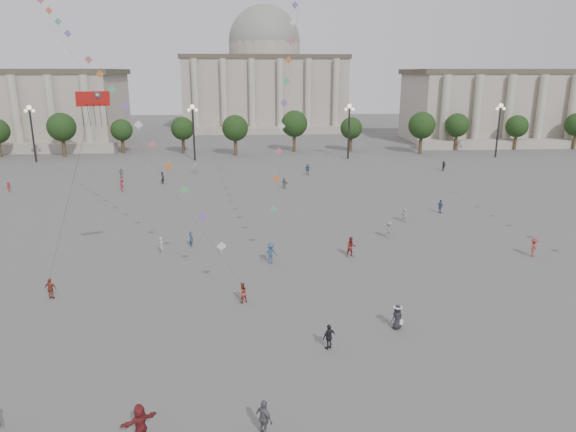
{
  "coord_description": "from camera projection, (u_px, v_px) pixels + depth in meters",
  "views": [
    {
      "loc": [
        -3.32,
        -29.71,
        16.63
      ],
      "look_at": [
        -0.63,
        12.0,
        4.83
      ],
      "focal_mm": 32.0,
      "sensor_mm": 36.0,
      "label": 1
    }
  ],
  "objects": [
    {
      "name": "hall_central",
      "position": [
        265.0,
        80.0,
        153.49
      ],
      "size": [
        48.3,
        34.3,
        35.5
      ],
      "color": "#AA9E8F",
      "rests_on": "ground"
    },
    {
      "name": "kite_train_west",
      "position": [
        69.0,
        40.0,
        54.33
      ],
      "size": [
        34.59,
        43.49,
        66.23
      ],
      "color": "#3F3F3F",
      "rests_on": "ground"
    },
    {
      "name": "person_crowd_8",
      "position": [
        534.0,
        247.0,
        47.59
      ],
      "size": [
        1.25,
        1.3,
        1.78
      ],
      "primitive_type": "imported",
      "rotation": [
        0.0,
        0.0,
        0.85
      ],
      "color": "maroon",
      "rests_on": "ground"
    },
    {
      "name": "person_crowd_18",
      "position": [
        351.0,
        247.0,
        47.57
      ],
      "size": [
        0.96,
        0.77,
        1.89
      ],
      "primitive_type": "imported",
      "rotation": [
        0.0,
        0.0,
        0.05
      ],
      "color": "maroon",
      "rests_on": "ground"
    },
    {
      "name": "person_crowd_0",
      "position": [
        308.0,
        169.0,
        85.16
      ],
      "size": [
        1.19,
        0.7,
        1.9
      ],
      "primitive_type": "imported",
      "rotation": [
        0.0,
        0.0,
        0.23
      ],
      "color": "#2E4C68",
      "rests_on": "ground"
    },
    {
      "name": "person_crowd_9",
      "position": [
        444.0,
        166.0,
        89.16
      ],
      "size": [
        1.33,
        1.51,
        1.65
      ],
      "primitive_type": "imported",
      "rotation": [
        0.0,
        0.0,
        0.9
      ],
      "color": "#232228",
      "rests_on": "ground"
    },
    {
      "name": "person_crowd_16",
      "position": [
        121.0,
        173.0,
        82.46
      ],
      "size": [
        1.04,
        0.47,
        1.74
      ],
      "primitive_type": "imported",
      "rotation": [
        0.0,
        0.0,
        0.05
      ],
      "color": "slate",
      "rests_on": "ground"
    },
    {
      "name": "tourist_4",
      "position": [
        329.0,
        337.0,
        31.71
      ],
      "size": [
        1.03,
        0.86,
        1.64
      ],
      "primitive_type": "imported",
      "rotation": [
        0.0,
        0.0,
        3.72
      ],
      "color": "black",
      "rests_on": "ground"
    },
    {
      "name": "lamp_post_far_west",
      "position": [
        31.0,
        123.0,
        95.69
      ],
      "size": [
        2.0,
        0.9,
        10.65
      ],
      "color": "#262628",
      "rests_on": "ground"
    },
    {
      "name": "person_crowd_19",
      "position": [
        163.0,
        178.0,
        78.41
      ],
      "size": [
        0.82,
        0.83,
        1.94
      ],
      "primitive_type": "imported",
      "rotation": [
        0.0,
        0.0,
        2.32
      ],
      "color": "black",
      "rests_on": "ground"
    },
    {
      "name": "kite_flyer_1",
      "position": [
        271.0,
        253.0,
        45.86
      ],
      "size": [
        1.44,
        1.18,
        1.94
      ],
      "primitive_type": "imported",
      "rotation": [
        0.0,
        0.0,
        0.43
      ],
      "color": "#2F4C6A",
      "rests_on": "ground"
    },
    {
      "name": "tourist_0",
      "position": [
        51.0,
        289.0,
        38.75
      ],
      "size": [
        1.03,
        0.6,
        1.64
      ],
      "primitive_type": "imported",
      "rotation": [
        0.0,
        0.0,
        2.92
      ],
      "color": "brown",
      "rests_on": "ground"
    },
    {
      "name": "tourist_3",
      "position": [
        264.0,
        418.0,
        24.07
      ],
      "size": [
        1.05,
        1.14,
        1.87
      ],
      "primitive_type": "imported",
      "rotation": [
        0.0,
        0.0,
        2.26
      ],
      "color": "#5B5D60",
      "rests_on": "ground"
    },
    {
      "name": "person_crowd_21",
      "position": [
        191.0,
        239.0,
        50.33
      ],
      "size": [
        0.65,
        0.69,
        1.58
      ],
      "primitive_type": "imported",
      "rotation": [
        0.0,
        0.0,
        2.23
      ],
      "color": "navy",
      "rests_on": "ground"
    },
    {
      "name": "ground",
      "position": [
        310.0,
        338.0,
        33.25
      ],
      "size": [
        360.0,
        360.0,
        0.0
      ],
      "primitive_type": "plane",
      "color": "#575552",
      "rests_on": "ground"
    },
    {
      "name": "person_crowd_10",
      "position": [
        169.0,
        166.0,
        88.92
      ],
      "size": [
        0.41,
        0.61,
        1.63
      ],
      "primitive_type": "imported",
      "rotation": [
        0.0,
        0.0,
        1.53
      ],
      "color": "beige",
      "rests_on": "ground"
    },
    {
      "name": "tourist_2",
      "position": [
        140.0,
        423.0,
        23.76
      ],
      "size": [
        1.78,
        1.4,
        1.89
      ],
      "primitive_type": "imported",
      "rotation": [
        0.0,
        0.0,
        3.7
      ],
      "color": "maroon",
      "rests_on": "ground"
    },
    {
      "name": "hat_person",
      "position": [
        397.0,
        317.0,
        34.17
      ],
      "size": [
        0.98,
        0.85,
        1.7
      ],
      "color": "black",
      "rests_on": "ground"
    },
    {
      "name": "person_crowd_7",
      "position": [
        404.0,
        215.0,
        58.78
      ],
      "size": [
        1.51,
        0.74,
        1.56
      ],
      "primitive_type": "imported",
      "rotation": [
        0.0,
        0.0,
        2.94
      ],
      "color": "silver",
      "rests_on": "ground"
    },
    {
      "name": "person_crowd_20",
      "position": [
        440.0,
        206.0,
        62.36
      ],
      "size": [
        0.79,
        1.06,
        1.67
      ],
      "primitive_type": "imported",
      "rotation": [
        0.0,
        0.0,
        2.02
      ],
      "color": "#3A5683",
      "rests_on": "ground"
    },
    {
      "name": "dragon_kite",
      "position": [
        94.0,
        110.0,
        35.03
      ],
      "size": [
        3.47,
        1.32,
        14.16
      ],
      "color": "red",
      "rests_on": "ground"
    },
    {
      "name": "kite_flyer_0",
      "position": [
        242.0,
        293.0,
        38.09
      ],
      "size": [
        0.96,
        0.89,
        1.57
      ],
      "primitive_type": "imported",
      "rotation": [
        0.0,
        0.0,
        3.63
      ],
      "color": "#983D29",
      "rests_on": "ground"
    },
    {
      "name": "person_crowd_4",
      "position": [
        195.0,
        168.0,
        86.56
      ],
      "size": [
        1.46,
        1.48,
        1.7
      ],
      "primitive_type": "imported",
      "rotation": [
        0.0,
        0.0,
        3.94
      ],
      "color": "silver",
      "rests_on": "ground"
    },
    {
      "name": "lamp_post_far_east",
      "position": [
        499.0,
        120.0,
        101.28
      ],
      "size": [
        2.0,
        0.9,
        10.65
      ],
      "color": "#262628",
      "rests_on": "ground"
    },
    {
      "name": "person_crowd_6",
      "position": [
        389.0,
        230.0,
        52.8
      ],
      "size": [
        1.25,
        0.82,
        1.82
      ],
      "primitive_type": "imported",
      "rotation": [
        0.0,
        0.0,
        0.13
      ],
      "color": "slate",
      "rests_on": "ground"
    },
    {
      "name": "person_crowd_13",
      "position": [
        162.0,
        245.0,
        48.45
      ],
      "size": [
        0.57,
        0.68,
        1.59
      ],
      "primitive_type": "imported",
      "rotation": [
        0.0,
        0.0,
        1.97
      ],
      "color": "#B5B5B1",
      "rests_on": "ground"
    },
    {
      "name": "person_crowd_12",
      "position": [
        284.0,
        183.0,
        75.57
      ],
      "size": [
        1.21,
        1.43,
        1.55
      ],
      "primitive_type": "imported",
      "rotation": [
        0.0,
        0.0,
        2.19
      ],
      "color": "slate",
      "rests_on": "ground"
    },
    {
      "name": "lamp_post_mid_west",
      "position": [
        193.0,
        122.0,
        97.56
      ],
      "size": [
        2.0,
        0.9,
        10.65
      ],
      "color": "#262628",
      "rests_on": "ground"
    },
    {
      "name": "person_crowd_17",
      "position": [
        122.0,
        185.0,
        73.57
      ],
      "size": [
        1.27,
        1.38,
        1.86
      ],
      "primitive_type": "imported",
      "rotation": [
        0.0,
        0.0,
        2.21
      ],
      "color": "maroon",
      "rests_on": "ground"
    },
    {
      "name": "lamp_post_mid_east",
      "position": [
        349.0,
        121.0,
        99.42
      ],
      "size": [
        2.0,
        0.9,
        10.65
      ],
      "color": "#262628",
      "rests_on": "ground"
    },
    {
      "name": "person_crowd_2",
      "position": [
        9.0,
        187.0,
        73.32
      ],
      "size": [
        0.85,
        1.09,
        1.48
      ],
      "primitive_type": "imported",
      "rotation": [
        0.0,
        0.0,
        1.21
      ],
      "color": "#9E2E2B",
      "rests_on": "ground"
    },
    {
      "name": "tree_row",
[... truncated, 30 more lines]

